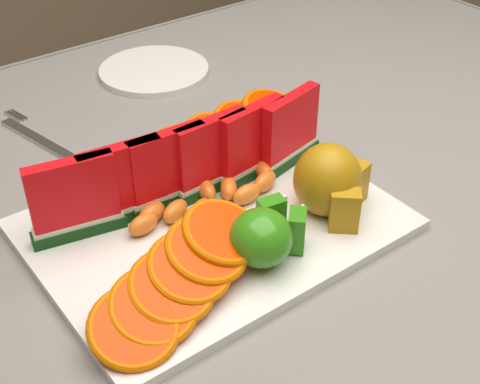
# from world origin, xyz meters

# --- Properties ---
(table) EXTENTS (1.40, 0.90, 0.75)m
(table) POSITION_xyz_m (0.00, 0.00, 0.65)
(table) COLOR #492617
(table) RESTS_ON ground
(tablecloth) EXTENTS (1.53, 1.03, 0.20)m
(tablecloth) POSITION_xyz_m (0.00, 0.00, 0.72)
(tablecloth) COLOR gray
(tablecloth) RESTS_ON table
(platter) EXTENTS (0.40, 0.30, 0.01)m
(platter) POSITION_xyz_m (-0.07, -0.05, 0.76)
(platter) COLOR silver
(platter) RESTS_ON tablecloth
(apple_cluster) EXTENTS (0.11, 0.09, 0.06)m
(apple_cluster) POSITION_xyz_m (-0.06, -0.14, 0.80)
(apple_cluster) COLOR #40921A
(apple_cluster) RESTS_ON platter
(pear_cluster) EXTENTS (0.11, 0.11, 0.09)m
(pear_cluster) POSITION_xyz_m (0.06, -0.11, 0.81)
(pear_cluster) COLOR #A76A1C
(pear_cluster) RESTS_ON platter
(side_plate) EXTENTS (0.19, 0.19, 0.01)m
(side_plate) POSITION_xyz_m (0.09, 0.34, 0.76)
(side_plate) COLOR silver
(side_plate) RESTS_ON tablecloth
(fork) EXTENTS (0.05, 0.19, 0.00)m
(fork) POSITION_xyz_m (-0.15, 0.26, 0.76)
(fork) COLOR silver
(fork) RESTS_ON tablecloth
(watermelon_row) EXTENTS (0.39, 0.07, 0.10)m
(watermelon_row) POSITION_xyz_m (-0.06, 0.00, 0.82)
(watermelon_row) COLOR #103613
(watermelon_row) RESTS_ON platter
(orange_fan_front) EXTENTS (0.24, 0.15, 0.06)m
(orange_fan_front) POSITION_xyz_m (-0.16, -0.13, 0.80)
(orange_fan_front) COLOR #E63A00
(orange_fan_front) RESTS_ON platter
(orange_fan_back) EXTENTS (0.39, 0.12, 0.05)m
(orange_fan_back) POSITION_xyz_m (-0.03, 0.07, 0.79)
(orange_fan_back) COLOR #E63A00
(orange_fan_back) RESTS_ON platter
(tangerine_segments) EXTENTS (0.21, 0.07, 0.02)m
(tangerine_segments) POSITION_xyz_m (-0.05, -0.02, 0.78)
(tangerine_segments) COLOR orange
(tangerine_segments) RESTS_ON platter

